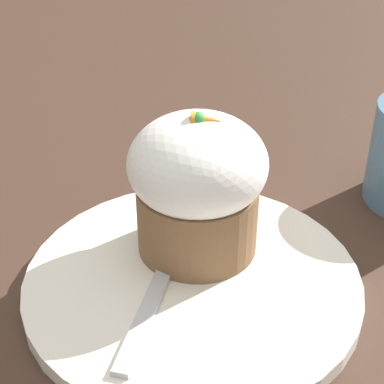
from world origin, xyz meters
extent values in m
plane|color=#3D281E|center=(0.00, 0.00, 0.00)|extent=(4.00, 4.00, 0.00)
cylinder|color=white|center=(0.00, 0.00, 0.01)|extent=(0.21, 0.21, 0.01)
cylinder|color=brown|center=(0.00, 0.03, 0.03)|extent=(0.08, 0.08, 0.05)
ellipsoid|color=white|center=(0.00, 0.03, 0.07)|extent=(0.09, 0.09, 0.06)
cone|color=orange|center=(0.01, 0.03, 0.10)|extent=(0.02, 0.01, 0.01)
sphere|color=green|center=(0.00, 0.03, 0.10)|extent=(0.01, 0.01, 0.01)
cube|color=#B7B7BC|center=(-0.02, -0.04, 0.01)|extent=(0.02, 0.10, 0.00)
ellipsoid|color=#B7B7BC|center=(-0.01, 0.03, 0.01)|extent=(0.04, 0.05, 0.01)
camera|label=1|loc=(0.03, -0.31, 0.27)|focal=60.00mm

